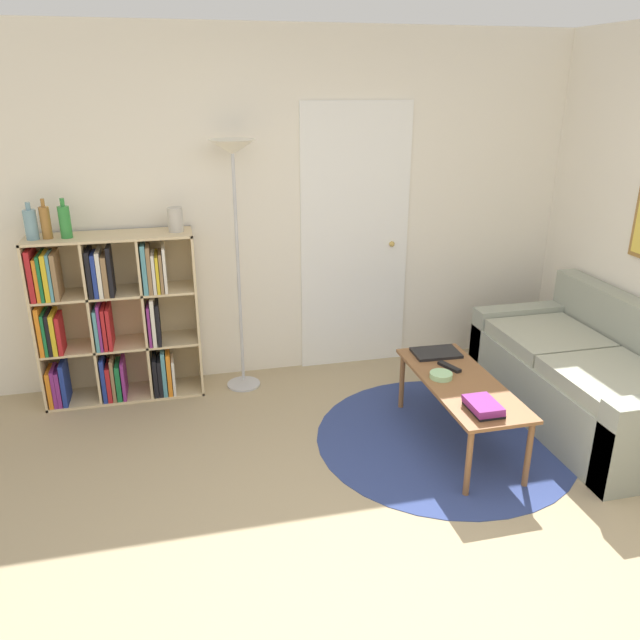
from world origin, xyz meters
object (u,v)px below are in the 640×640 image
bottle_left (31,224)px  vase_on_shelf (175,220)px  couch (592,381)px  coffee_table (461,388)px  bottle_middle (46,222)px  bottle_right (65,221)px  laptop (436,353)px  bookshelf (111,319)px  floor_lamp (234,179)px  bowl (441,375)px

bottle_left → vase_on_shelf: size_ratio=1.47×
couch → coffee_table: 1.04m
bottle_middle → bottle_right: bearing=-3.3°
couch → bottle_left: bottle_left is taller
laptop → bottle_middle: (-2.52, 0.77, 0.88)m
bookshelf → bottle_left: (-0.43, -0.02, 0.72)m
coffee_table → bottle_middle: 2.94m
floor_lamp → couch: bearing=-25.0°
bottle_middle → couch: bearing=-17.4°
vase_on_shelf → bottle_right: bearing=-178.3°
floor_lamp → bottle_right: size_ratio=6.92×
floor_lamp → bottle_left: (-1.35, 0.04, -0.26)m
bottle_left → bowl: bearing=-24.1°
floor_lamp → couch: (2.29, -1.07, -1.30)m
floor_lamp → bottle_right: floor_lamp is taller
bottle_left → bottle_middle: size_ratio=0.93×
laptop → coffee_table: bearing=-91.6°
couch → vase_on_shelf: bearing=157.4°
coffee_table → bottle_middle: (-2.51, 1.19, 0.94)m
bottle_middle → bottle_right: size_ratio=1.00×
laptop → bookshelf: bearing=160.2°
floor_lamp → laptop: 1.85m
bottle_left → bottle_middle: bearing=3.8°
bottle_left → bottle_middle: 0.09m
couch → bottle_middle: bearing=162.6°
bottle_left → vase_on_shelf: (0.94, 0.02, -0.02)m
bowl → vase_on_shelf: vase_on_shelf is taller
couch → coffee_table: (-1.03, -0.09, 0.11)m
bottle_left → bottle_right: bearing=-0.3°
laptop → vase_on_shelf: size_ratio=1.91×
laptop → bottle_right: (-2.40, 0.76, 0.88)m
couch → coffee_table: size_ratio=1.50×
bottle_middle → vase_on_shelf: bottle_middle is taller
bottle_right → vase_on_shelf: 0.72m
bowl → bookshelf: bearing=151.2°
coffee_table → bookshelf: bearing=151.0°
couch → bottle_right: 3.75m
bowl → bottle_middle: bearing=154.9°
bookshelf → vase_on_shelf: bearing=-0.1°
bowl → bottle_middle: (-2.41, 1.13, 0.87)m
bookshelf → bowl: (2.07, -1.14, -0.15)m
laptop → bowl: bearing=-108.6°
couch → bottle_middle: bottle_middle is taller
bowl → bottle_left: size_ratio=0.58×
bowl → bottle_left: bearing=155.9°
bookshelf → couch: (3.21, -1.12, -0.32)m
coffee_table → bottle_left: bearing=155.5°
couch → laptop: bearing=161.7°
couch → laptop: (-1.02, 0.34, 0.17)m
couch → bottle_right: size_ratio=6.41×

